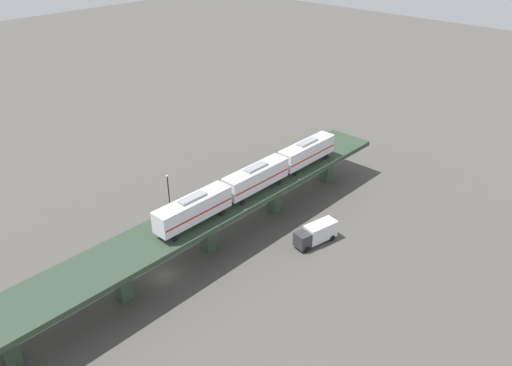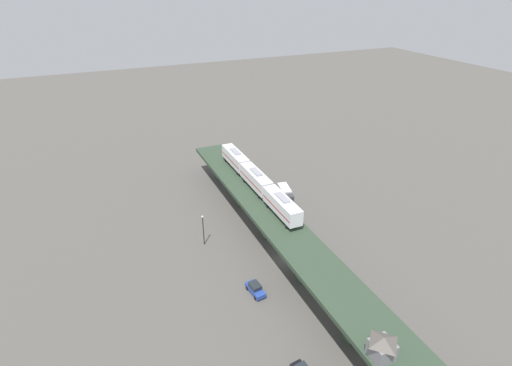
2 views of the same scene
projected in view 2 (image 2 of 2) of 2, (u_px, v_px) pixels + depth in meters
ground_plane at (286, 259)px, 78.43m from camera, size 400.00×400.00×0.00m
elevated_viaduct at (286, 234)px, 75.82m from camera, size 8.54×92.01×6.89m
subway_train at (256, 179)px, 88.75m from camera, size 2.90×37.20×4.45m
signal_hut at (382, 347)px, 49.46m from camera, size 3.22×3.22×3.40m
street_car_blue at (255, 289)px, 69.76m from camera, size 2.33×4.57×1.89m
delivery_truck at (285, 194)px, 98.49m from camera, size 3.64×7.50×3.20m
street_lamp at (203, 228)px, 81.06m from camera, size 0.44×0.44×6.94m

